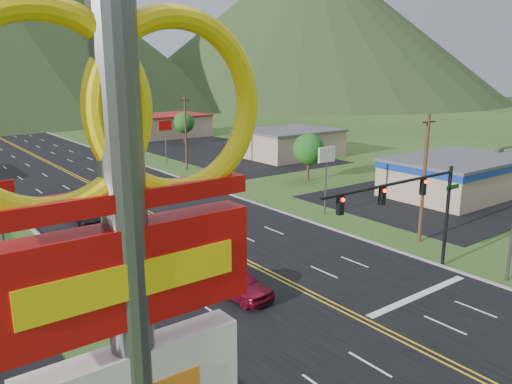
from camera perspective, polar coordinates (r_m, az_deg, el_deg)
pylon_sign at (r=7.51m, az=-13.88°, el=-16.84°), size 4.32×0.60×14.00m
traffic_signal at (r=32.49m, az=17.45°, el=-0.82°), size 13.10×0.43×7.00m
building_east_near at (r=58.32m, az=22.00°, el=1.91°), size 15.40×10.40×4.10m
building_east_mid at (r=79.04m, az=3.87°, el=5.62°), size 14.40×11.40×4.30m
building_east_far at (r=105.87m, az=-10.45°, el=7.49°), size 16.40×12.40×4.50m
pole_sign_east_a at (r=46.27m, az=8.06°, el=3.48°), size 2.00×0.18×6.40m
pole_sign_east_b at (r=72.22m, az=-10.33°, el=6.99°), size 2.00×0.18×6.40m
tree_east_a at (r=61.14m, az=6.03°, el=4.87°), size 3.84×3.84×5.82m
tree_east_b at (r=94.22m, az=-8.24°, el=7.85°), size 3.84×3.84×5.82m
utility_pole_a at (r=40.40m, az=18.65°, el=1.53°), size 1.60×0.28×10.00m
utility_pole_b at (r=68.06m, az=-8.03°, el=6.75°), size 1.60×0.28×10.00m
utility_pole_c at (r=104.67m, az=-18.94°, el=8.50°), size 1.60×0.28×10.00m
utility_pole_d at (r=143.10m, az=-24.14°, el=9.23°), size 1.60×0.28×10.00m
mountain_ne at (r=246.86m, az=5.99°, el=18.60°), size 180.00×180.00×70.00m
car_red_near at (r=30.08m, az=-2.21°, el=-10.38°), size 2.61×5.19×1.70m
car_dark_mid at (r=46.37m, az=-18.64°, el=-2.57°), size 2.80×5.29×1.46m
car_red_far at (r=64.30m, az=-15.64°, el=1.96°), size 1.67×4.13×1.33m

